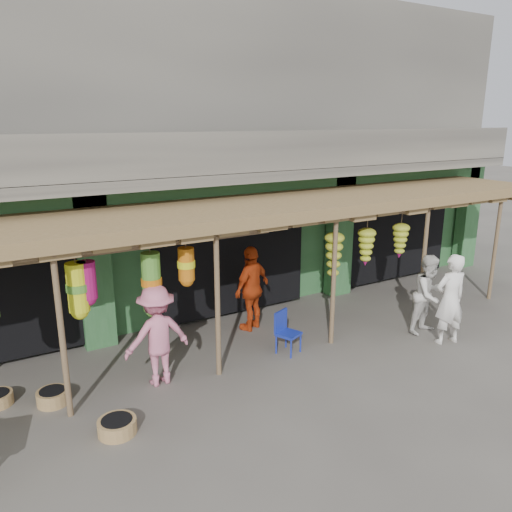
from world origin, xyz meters
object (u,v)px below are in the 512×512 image
person_vendor (252,288)px  person_shopper (157,335)px  blue_chair (285,330)px  person_right (429,294)px  person_front (450,299)px

person_vendor → person_shopper: size_ratio=1.05×
blue_chair → person_right: person_right is taller
person_right → person_front: bearing=-102.9°
blue_chair → person_vendor: (0.02, 1.29, 0.45)m
person_front → person_right: size_ratio=1.10×
person_front → person_vendor: size_ratio=1.01×
person_shopper → person_vendor: bearing=-156.8°
blue_chair → person_vendor: bearing=66.6°
blue_chair → person_front: size_ratio=0.45×
person_shopper → blue_chair: bearing=175.2°
person_vendor → person_right: bearing=122.6°
blue_chair → person_shopper: size_ratio=0.48×
person_front → person_vendor: 3.95m
blue_chair → person_shopper: 2.51m
person_right → person_shopper: person_shopper is taller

